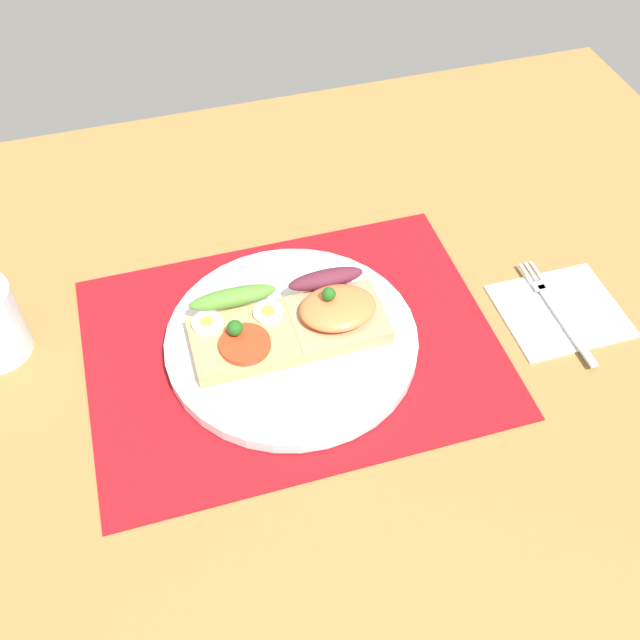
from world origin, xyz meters
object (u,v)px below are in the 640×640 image
object	(u,v)px
napkin	(560,310)
plate	(292,341)
sandwich_egg_tomato	(241,331)
sandwich_salmon	(336,310)
fork	(555,308)

from	to	relation	value
napkin	plate	bearing A→B (deg)	173.15
sandwich_egg_tomato	napkin	distance (cm)	33.96
sandwich_salmon	fork	size ratio (longest dim) A/B	0.62
sandwich_salmon	sandwich_egg_tomato	bearing A→B (deg)	178.03
napkin	fork	xyz separation A→B (cm)	(-0.69, 0.04, 0.46)
sandwich_egg_tomato	plate	bearing A→B (deg)	-10.67
sandwich_salmon	fork	bearing A→B (deg)	-9.80
sandwich_egg_tomato	napkin	xyz separation A→B (cm)	(33.57, -4.37, -2.75)
plate	sandwich_egg_tomato	bearing A→B (deg)	169.33
sandwich_egg_tomato	fork	size ratio (longest dim) A/B	0.67
sandwich_egg_tomato	napkin	size ratio (longest dim) A/B	0.81
plate	sandwich_egg_tomato	size ratio (longest dim) A/B	2.50
plate	napkin	bearing A→B (deg)	-6.85
sandwich_egg_tomato	sandwich_salmon	size ratio (longest dim) A/B	1.08
plate	sandwich_egg_tomato	xyz separation A→B (cm)	(-4.89, 0.92, 2.05)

